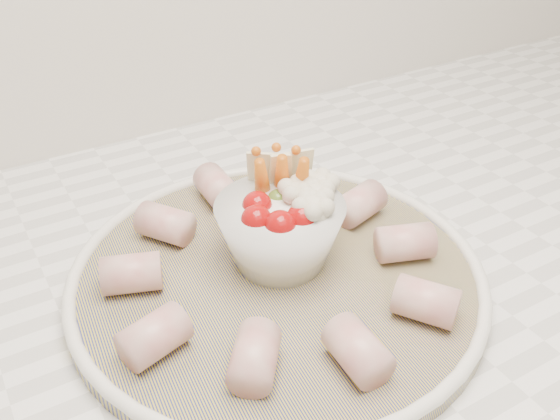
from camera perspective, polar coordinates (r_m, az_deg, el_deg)
serving_platter at (r=0.57m, az=-0.27°, el=-5.99°), size 0.41×0.41×0.02m
veggie_bowl at (r=0.56m, az=0.25°, el=-1.43°), size 0.12×0.12×0.10m
cured_meat_rolls at (r=0.56m, az=-0.34°, el=-4.35°), size 0.30×0.32×0.03m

